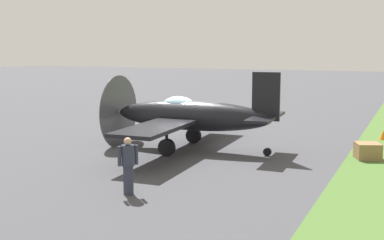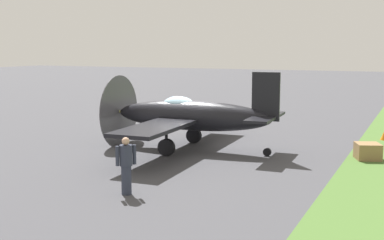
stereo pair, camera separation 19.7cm
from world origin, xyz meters
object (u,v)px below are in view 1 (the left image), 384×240
object	(u,v)px
airplane_lead	(189,116)
supply_crate	(368,151)
ground_crew_chief	(128,165)
runway_marker_cone	(383,135)

from	to	relation	value
airplane_lead	supply_crate	size ratio (longest dim) A/B	11.03
airplane_lead	ground_crew_chief	xyz separation A→B (m)	(-6.80, -1.16, -0.57)
airplane_lead	ground_crew_chief	world-z (taller)	airplane_lead
airplane_lead	runway_marker_cone	world-z (taller)	airplane_lead
ground_crew_chief	runway_marker_cone	size ratio (longest dim) A/B	3.93
ground_crew_chief	supply_crate	distance (m)	10.07
supply_crate	runway_marker_cone	size ratio (longest dim) A/B	2.05
runway_marker_cone	airplane_lead	bearing A→B (deg)	128.65
ground_crew_chief	runway_marker_cone	bearing A→B (deg)	15.18
runway_marker_cone	ground_crew_chief	bearing A→B (deg)	153.72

